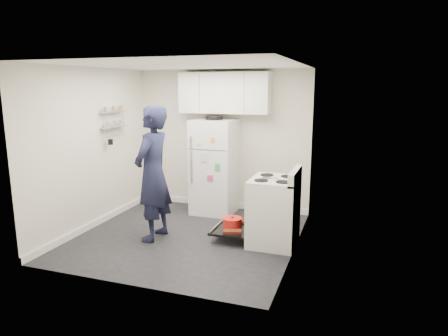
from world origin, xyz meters
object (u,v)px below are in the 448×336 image
(electric_range, at_px, (273,212))
(open_oven_door, at_px, (233,226))
(refrigerator, at_px, (215,166))
(person, at_px, (153,173))

(electric_range, relative_size, open_oven_door, 1.57)
(refrigerator, bearing_deg, open_oven_door, -57.81)
(refrigerator, height_order, person, person)
(open_oven_door, bearing_deg, refrigerator, 122.19)
(electric_range, xyz_separation_m, person, (-1.69, -0.37, 0.51))
(person, bearing_deg, refrigerator, 165.78)
(electric_range, xyz_separation_m, open_oven_door, (-0.59, 0.00, -0.28))
(open_oven_door, bearing_deg, electric_range, -0.16)
(open_oven_door, height_order, refrigerator, refrigerator)
(open_oven_door, height_order, person, person)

